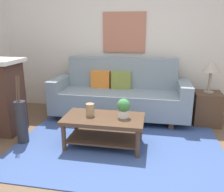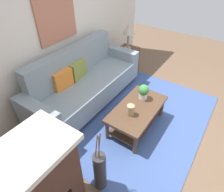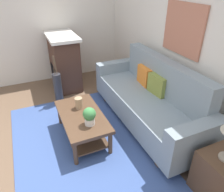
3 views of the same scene
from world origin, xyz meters
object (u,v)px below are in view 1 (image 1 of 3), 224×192
at_px(throw_pillow_orange, 101,79).
at_px(floor_vase, 22,122).
at_px(couch, 120,95).
at_px(side_table, 207,108).
at_px(framed_painting, 124,32).
at_px(coffee_table, 104,125).
at_px(table_lamp, 212,67).
at_px(potted_plant_tabletop, 124,107).
at_px(tabletop_vase, 90,110).
at_px(throw_pillow_olive, 121,80).

height_order(throw_pillow_orange, floor_vase, throw_pillow_orange).
bearing_deg(couch, side_table, -1.42).
bearing_deg(throw_pillow_orange, framed_painting, 41.47).
bearing_deg(framed_painting, coffee_table, -91.67).
relative_size(throw_pillow_orange, framed_painting, 0.45).
xyz_separation_m(coffee_table, table_lamp, (1.56, 1.11, 0.68)).
height_order(throw_pillow_orange, framed_painting, framed_painting).
bearing_deg(throw_pillow_orange, coffee_table, -75.07).
bearing_deg(potted_plant_tabletop, side_table, 39.52).
distance_m(side_table, floor_vase, 3.00).
xyz_separation_m(potted_plant_tabletop, table_lamp, (1.30, 1.07, 0.42)).
bearing_deg(potted_plant_tabletop, floor_vase, -173.46).
relative_size(throw_pillow_orange, tabletop_vase, 2.09).
bearing_deg(couch, framed_painting, 90.00).
distance_m(tabletop_vase, floor_vase, 1.01).
relative_size(couch, coffee_table, 2.21).
bearing_deg(framed_painting, couch, -90.00).
bearing_deg(floor_vase, tabletop_vase, 8.46).
height_order(side_table, floor_vase, floor_vase).
distance_m(coffee_table, side_table, 1.92).
distance_m(floor_vase, framed_painting, 2.44).
distance_m(coffee_table, tabletop_vase, 0.28).
relative_size(couch, table_lamp, 4.26).
height_order(couch, coffee_table, couch).
distance_m(potted_plant_tabletop, framed_painting, 1.85).
bearing_deg(framed_painting, potted_plant_tabletop, -82.03).
height_order(couch, potted_plant_tabletop, couch).
height_order(couch, side_table, couch).
bearing_deg(throw_pillow_orange, throw_pillow_olive, 0.00).
relative_size(table_lamp, floor_vase, 0.91).
height_order(table_lamp, floor_vase, table_lamp).
xyz_separation_m(coffee_table, tabletop_vase, (-0.19, 0.02, 0.20)).
xyz_separation_m(tabletop_vase, floor_vase, (-0.97, -0.14, -0.20)).
distance_m(table_lamp, floor_vase, 3.07).
distance_m(couch, side_table, 1.52).
height_order(throw_pillow_olive, floor_vase, throw_pillow_olive).
distance_m(throw_pillow_olive, potted_plant_tabletop, 1.25).
height_order(table_lamp, framed_painting, framed_painting).
bearing_deg(throw_pillow_olive, couch, -90.00).
height_order(couch, throw_pillow_orange, couch).
relative_size(throw_pillow_olive, potted_plant_tabletop, 1.37).
relative_size(table_lamp, framed_painting, 0.71).
xyz_separation_m(table_lamp, framed_painting, (-1.52, 0.50, 0.53)).
height_order(throw_pillow_orange, tabletop_vase, throw_pillow_orange).
bearing_deg(throw_pillow_olive, potted_plant_tabletop, -79.86).
bearing_deg(framed_painting, side_table, -18.36).
bearing_deg(couch, throw_pillow_olive, 90.00).
xyz_separation_m(couch, side_table, (1.52, -0.04, -0.15)).
bearing_deg(floor_vase, throw_pillow_olive, 48.95).
relative_size(coffee_table, tabletop_vase, 6.38).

